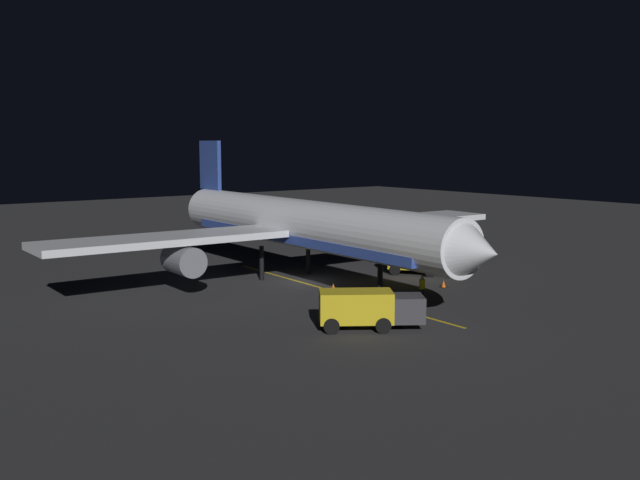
{
  "coord_description": "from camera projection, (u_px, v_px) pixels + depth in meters",
  "views": [
    {
      "loc": [
        32.81,
        44.03,
        10.64
      ],
      "look_at": [
        0.0,
        2.0,
        3.5
      ],
      "focal_mm": 40.59,
      "sensor_mm": 36.0,
      "label": 1
    }
  ],
  "objects": [
    {
      "name": "traffic_cone_far",
      "position": [
        370.0,
        303.0,
        47.49
      ],
      "size": [
        0.5,
        0.5,
        0.55
      ],
      "color": "#EA590F",
      "rests_on": "ground_plane"
    },
    {
      "name": "traffic_cone_under_wing",
      "position": [
        333.0,
        287.0,
        52.52
      ],
      "size": [
        0.5,
        0.5,
        0.55
      ],
      "color": "#EA590F",
      "rests_on": "ground_plane"
    },
    {
      "name": "apron_guide_stripe",
      "position": [
        333.0,
        291.0,
        52.46
      ],
      "size": [
        1.48,
        26.14,
        0.01
      ],
      "primitive_type": "cube",
      "rotation": [
        0.0,
        0.0,
        -0.05
      ],
      "color": "gold",
      "rests_on": "ground_plane"
    },
    {
      "name": "ground_plane",
      "position": [
        304.0,
        283.0,
        55.84
      ],
      "size": [
        180.0,
        180.0,
        0.2
      ],
      "primitive_type": "cube",
      "color": "#2B2B2E"
    },
    {
      "name": "airliner",
      "position": [
        299.0,
        226.0,
        55.75
      ],
      "size": [
        39.37,
        39.4,
        10.89
      ],
      "color": "white",
      "rests_on": "ground_plane"
    },
    {
      "name": "ground_crew_worker",
      "position": [
        422.0,
        288.0,
        49.0
      ],
      "size": [
        0.4,
        0.4,
        1.74
      ],
      "color": "black",
      "rests_on": "ground_plane"
    },
    {
      "name": "baggage_truck",
      "position": [
        367.0,
        309.0,
        41.58
      ],
      "size": [
        6.06,
        5.13,
        2.23
      ],
      "color": "gold",
      "rests_on": "ground_plane"
    },
    {
      "name": "catering_truck",
      "position": [
        422.0,
        259.0,
        59.01
      ],
      "size": [
        5.03,
        6.05,
        2.58
      ],
      "color": "gold",
      "rests_on": "ground_plane"
    },
    {
      "name": "traffic_cone_near_left",
      "position": [
        405.0,
        301.0,
        48.13
      ],
      "size": [
        0.5,
        0.5,
        0.55
      ],
      "color": "#EA590F",
      "rests_on": "ground_plane"
    },
    {
      "name": "traffic_cone_near_right",
      "position": [
        444.0,
        284.0,
        53.74
      ],
      "size": [
        0.5,
        0.5,
        0.55
      ],
      "color": "#EA590F",
      "rests_on": "ground_plane"
    }
  ]
}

